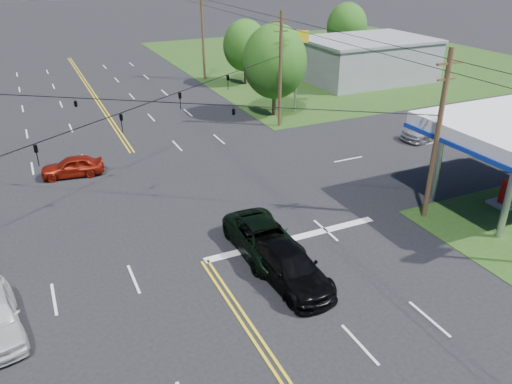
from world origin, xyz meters
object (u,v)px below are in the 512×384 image
pole_ne (280,69)px  pole_right_far (203,34)px  pickup_dkgreen (264,239)px  pole_se (437,135)px  suv_black (290,267)px  tree_right_b (245,46)px  tree_right_a (275,62)px  tree_far_r (347,26)px  retail_ne (366,60)px

pole_ne → pole_right_far: (0.00, 19.00, 0.25)m
pole_ne → pickup_dkgreen: (-10.00, -17.52, -4.12)m
pole_se → suv_black: size_ratio=1.74×
pole_se → pickup_dkgreen: (-10.00, 0.48, -4.12)m
pole_ne → tree_right_b: (3.50, 15.00, -0.70)m
pole_se → pickup_dkgreen: pole_se is taller
tree_right_a → pole_ne: bearing=-108.4°
tree_right_a → suv_black: size_ratio=1.50×
pole_ne → pole_right_far: bearing=90.0°
tree_far_r → pickup_dkgreen: tree_far_r is taller
tree_right_a → tree_far_r: bearing=42.0°
tree_right_a → tree_right_b: 12.27m
pole_ne → pole_right_far: pole_right_far is taller
pole_right_far → suv_black: size_ratio=1.83×
pole_ne → tree_far_r: pole_ne is taller
retail_ne → pickup_dkgreen: retail_ne is taller
suv_black → retail_ne: bearing=46.3°
tree_right_b → pole_se: bearing=-96.1°
retail_ne → tree_right_b: tree_right_b is taller
pole_se → tree_right_a: size_ratio=1.16×
tree_right_a → tree_far_r: (20.00, 18.00, -0.33)m
tree_right_b → pickup_dkgreen: 35.38m
retail_ne → pole_right_far: (-17.00, 8.00, 2.97)m
pole_ne → suv_black: 22.92m
pole_right_far → tree_right_a: pole_right_far is taller
pickup_dkgreen → pole_right_far: bearing=75.8°
retail_ne → tree_right_a: bearing=-153.4°
tree_right_a → pickup_dkgreen: tree_right_a is taller
tree_right_a → suv_black: tree_right_a is taller
pole_right_far → suv_black: pole_right_far is taller
pole_right_far → suv_black: (-10.00, -39.21, -4.38)m
pole_ne → suv_black: bearing=-116.3°
pole_ne → retail_ne: bearing=32.9°
retail_ne → pole_se: pole_se is taller
retail_ne → tree_right_b: 14.22m
pickup_dkgreen → tree_far_r: bearing=52.3°
tree_right_b → tree_far_r: size_ratio=0.93×
pole_se → pole_ne: (0.00, 18.00, 0.00)m
pole_right_far → tree_right_b: 5.40m
retail_ne → pole_ne: 20.43m
tree_right_b → tree_far_r: bearing=18.9°
pole_ne → pole_se: bearing=-90.0°
tree_right_a → tree_right_b: bearing=78.2°
tree_far_r → suv_black: size_ratio=1.40×
pole_right_far → tree_right_b: bearing=-48.8°
tree_far_r → tree_right_b: bearing=-161.1°
pickup_dkgreen → suv_black: (0.00, -2.69, -0.00)m
pole_ne → pickup_dkgreen: pole_ne is taller
tree_right_a → tree_right_b: size_ratio=1.15×
retail_ne → pole_right_far: bearing=154.8°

